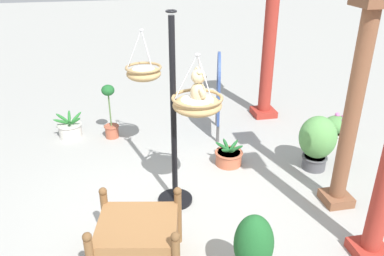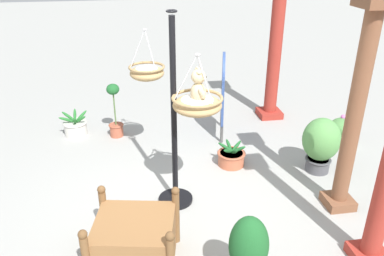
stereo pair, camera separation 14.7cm
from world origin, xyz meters
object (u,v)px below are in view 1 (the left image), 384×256
(potted_plant_tall_leafy, at_px, (337,129))
(greenhouse_pillar_right, at_px, (268,54))
(display_sign_board, at_px, (218,87))
(potted_plant_bushy_green, at_px, (253,251))
(wooden_planter_box, at_px, (138,242))
(potted_plant_conical_shrub, at_px, (110,116))
(teddy_bear, at_px, (199,88))
(greenhouse_pillar_left, at_px, (352,115))
(potted_plant_trailing_ivy, at_px, (70,128))
(hanging_basket_left_high, at_px, (144,72))
(hanging_basket_with_teddy, at_px, (197,104))
(potted_plant_fern_front, at_px, (317,141))
(potted_plant_flowering_red, at_px, (229,156))
(display_pole_central, at_px, (174,150))

(potted_plant_tall_leafy, bearing_deg, greenhouse_pillar_right, -147.90)
(display_sign_board, bearing_deg, potted_plant_bushy_green, -9.27)
(wooden_planter_box, xyz_separation_m, display_sign_board, (-2.85, 1.57, 0.56))
(greenhouse_pillar_right, relative_size, potted_plant_conical_shrub, 2.67)
(teddy_bear, bearing_deg, greenhouse_pillar_left, 80.72)
(potted_plant_trailing_ivy, bearing_deg, potted_plant_conical_shrub, 76.69)
(hanging_basket_left_high, relative_size, potted_plant_bushy_green, 0.83)
(potted_plant_tall_leafy, bearing_deg, hanging_basket_left_high, -89.50)
(hanging_basket_with_teddy, distance_m, greenhouse_pillar_left, 1.81)
(potted_plant_trailing_ivy, bearing_deg, hanging_basket_left_high, 48.92)
(greenhouse_pillar_right, height_order, potted_plant_fern_front, greenhouse_pillar_right)
(wooden_planter_box, distance_m, potted_plant_trailing_ivy, 3.36)
(teddy_bear, xyz_separation_m, hanging_basket_left_high, (-1.27, -0.51, -0.17))
(greenhouse_pillar_left, height_order, potted_plant_bushy_green, greenhouse_pillar_left)
(potted_plant_fern_front, height_order, potted_plant_trailing_ivy, potted_plant_fern_front)
(potted_plant_flowering_red, bearing_deg, potted_plant_fern_front, 73.21)
(potted_plant_trailing_ivy, bearing_deg, greenhouse_pillar_left, 53.07)
(hanging_basket_with_teddy, bearing_deg, greenhouse_pillar_left, 80.82)
(hanging_basket_with_teddy, height_order, potted_plant_bushy_green, hanging_basket_with_teddy)
(hanging_basket_left_high, height_order, potted_plant_conical_shrub, hanging_basket_left_high)
(display_pole_central, relative_size, potted_plant_tall_leafy, 4.93)
(greenhouse_pillar_left, xyz_separation_m, potted_plant_bushy_green, (1.11, -1.54, -0.75))
(hanging_basket_with_teddy, relative_size, greenhouse_pillar_left, 0.27)
(display_sign_board, bearing_deg, potted_plant_fern_front, 37.94)
(hanging_basket_with_teddy, relative_size, teddy_bear, 1.68)
(wooden_planter_box, height_order, potted_plant_trailing_ivy, wooden_planter_box)
(teddy_bear, xyz_separation_m, potted_plant_conical_shrub, (-2.18, -1.05, -1.18))
(hanging_basket_left_high, height_order, potted_plant_tall_leafy, hanging_basket_left_high)
(greenhouse_pillar_right, xyz_separation_m, potted_plant_tall_leafy, (1.27, 0.80, -0.99))
(hanging_basket_left_high, height_order, potted_plant_trailing_ivy, hanging_basket_left_high)
(hanging_basket_left_high, relative_size, greenhouse_pillar_left, 0.28)
(potted_plant_fern_front, bearing_deg, display_pole_central, -79.42)
(teddy_bear, distance_m, greenhouse_pillar_right, 3.19)
(greenhouse_pillar_right, distance_m, potted_plant_tall_leafy, 1.80)
(hanging_basket_left_high, xyz_separation_m, potted_plant_trailing_ivy, (-1.07, -1.23, -1.25))
(teddy_bear, bearing_deg, wooden_planter_box, -42.70)
(display_pole_central, bearing_deg, potted_plant_fern_front, 100.58)
(potted_plant_flowering_red, relative_size, potted_plant_bushy_green, 0.51)
(teddy_bear, height_order, potted_plant_flowering_red, teddy_bear)
(wooden_planter_box, xyz_separation_m, potted_plant_flowering_red, (-1.79, 1.48, -0.16))
(hanging_basket_with_teddy, height_order, greenhouse_pillar_right, greenhouse_pillar_right)
(potted_plant_fern_front, height_order, potted_plant_tall_leafy, potted_plant_fern_front)
(teddy_bear, relative_size, greenhouse_pillar_left, 0.16)
(display_pole_central, xyz_separation_m, potted_plant_trailing_ivy, (-2.19, -1.47, -0.59))
(hanging_basket_left_high, distance_m, greenhouse_pillar_right, 2.70)
(greenhouse_pillar_right, bearing_deg, potted_plant_bushy_green, -22.38)
(potted_plant_fern_front, distance_m, display_sign_board, 1.84)
(hanging_basket_left_high, bearing_deg, greenhouse_pillar_left, 55.54)
(teddy_bear, xyz_separation_m, display_sign_board, (-1.97, 0.76, -0.73))
(display_pole_central, bearing_deg, potted_plant_flowering_red, 129.19)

